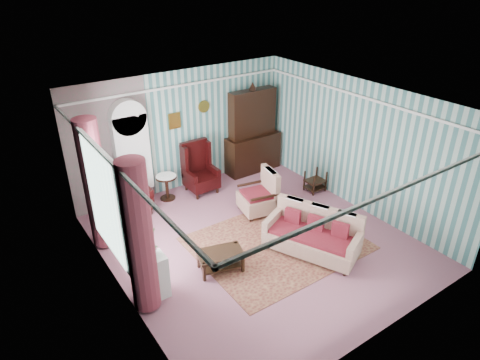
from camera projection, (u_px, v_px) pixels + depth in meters
floor at (256, 241)px, 8.69m from camera, size 6.00×6.00×0.00m
room_shell at (224, 155)px, 7.59m from camera, size 5.53×6.02×2.91m
bookcase at (133, 159)px, 9.57m from camera, size 0.80×0.28×2.24m
dresser_hutch at (253, 129)px, 11.10m from camera, size 1.50×0.56×2.36m
wingback_left at (132, 188)px, 9.39m from camera, size 0.76×0.80×1.25m
wingback_right at (201, 169)px, 10.27m from camera, size 0.76×0.80×1.25m
seated_woman at (132, 190)px, 9.41m from camera, size 0.44×0.40×1.18m
round_side_table at (167, 187)px, 10.10m from camera, size 0.50×0.50×0.60m
nest_table at (315, 181)px, 10.47m from camera, size 0.45×0.38×0.54m
plant_stand at (151, 278)px, 7.08m from camera, size 0.55×0.35×0.80m
rug at (277, 243)px, 8.62m from camera, size 3.20×2.60×0.01m
sofa at (312, 230)px, 8.13m from camera, size 1.62×2.03×1.03m
floral_armchair at (258, 191)px, 9.45m from camera, size 0.87×0.95×1.09m
coffee_table at (220, 261)px, 7.81m from camera, size 0.93×0.70×0.39m
potted_plant_a at (148, 251)px, 6.77m from camera, size 0.42×0.40×0.37m
potted_plant_b at (150, 241)px, 6.96m from camera, size 0.28×0.25×0.46m
potted_plant_c at (144, 248)px, 6.86m from camera, size 0.25×0.25×0.36m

